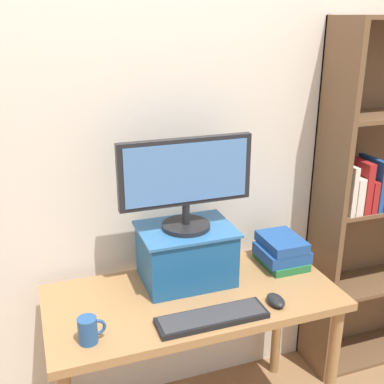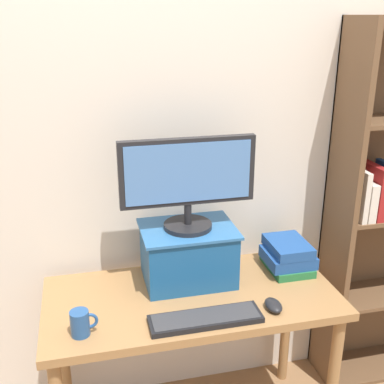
{
  "view_description": "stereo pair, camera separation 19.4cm",
  "coord_description": "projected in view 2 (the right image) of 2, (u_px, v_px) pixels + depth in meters",
  "views": [
    {
      "loc": [
        -0.6,
        -1.66,
        1.87
      ],
      "look_at": [
        0.01,
        0.05,
        1.2
      ],
      "focal_mm": 45.0,
      "sensor_mm": 36.0,
      "label": 1
    },
    {
      "loc": [
        -0.41,
        -1.72,
        1.87
      ],
      "look_at": [
        0.01,
        0.05,
        1.2
      ],
      "focal_mm": 45.0,
      "sensor_mm": 36.0,
      "label": 2
    }
  ],
  "objects": [
    {
      "name": "back_wall",
      "position": [
        172.0,
        148.0,
        2.21
      ],
      "size": [
        7.0,
        0.08,
        2.6
      ],
      "color": "beige",
      "rests_on": "ground_plane"
    },
    {
      "name": "book_stack",
      "position": [
        288.0,
        256.0,
        2.23
      ],
      "size": [
        0.21,
        0.24,
        0.14
      ],
      "color": "#236B38",
      "rests_on": "desk"
    },
    {
      "name": "riser_box",
      "position": [
        188.0,
        252.0,
        2.12
      ],
      "size": [
        0.41,
        0.31,
        0.25
      ],
      "color": "#195189",
      "rests_on": "desk"
    },
    {
      "name": "computer_mouse",
      "position": [
        273.0,
        305.0,
        1.93
      ],
      "size": [
        0.06,
        0.1,
        0.04
      ],
      "color": "black",
      "rests_on": "desk"
    },
    {
      "name": "keyboard",
      "position": [
        206.0,
        319.0,
        1.86
      ],
      "size": [
        0.44,
        0.13,
        0.02
      ],
      "color": "black",
      "rests_on": "desk"
    },
    {
      "name": "coffee_mug",
      "position": [
        81.0,
        323.0,
        1.77
      ],
      "size": [
        0.1,
        0.07,
        0.1
      ],
      "color": "#234C84",
      "rests_on": "desk"
    },
    {
      "name": "computer_monitor",
      "position": [
        188.0,
        179.0,
        2.0
      ],
      "size": [
        0.57,
        0.21,
        0.4
      ],
      "color": "black",
      "rests_on": "riser_box"
    },
    {
      "name": "desk",
      "position": [
        192.0,
        314.0,
        2.08
      ],
      "size": [
        1.24,
        0.58,
        0.76
      ],
      "color": "#9E7042",
      "rests_on": "ground_plane"
    }
  ]
}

